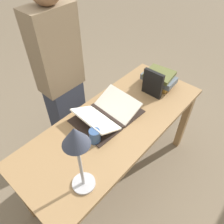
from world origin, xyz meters
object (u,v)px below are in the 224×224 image
(person_reader, at_px, (62,83))
(open_book, at_px, (107,114))
(book_stack_tall, at_px, (159,79))
(book_standing_upright, at_px, (153,84))
(reading_lamp, at_px, (77,145))
(coffee_mug, at_px, (95,136))

(person_reader, bearing_deg, open_book, -89.45)
(book_stack_tall, distance_m, book_standing_upright, 0.15)
(book_standing_upright, distance_m, reading_lamp, 0.99)
(person_reader, bearing_deg, book_stack_tall, -45.09)
(reading_lamp, bearing_deg, person_reader, -121.93)
(open_book, height_order, coffee_mug, open_book)
(book_stack_tall, bearing_deg, coffee_mug, 1.42)
(reading_lamp, bearing_deg, book_standing_upright, -169.77)
(open_book, xyz_separation_m, book_standing_upright, (-0.44, 0.10, 0.08))
(book_standing_upright, height_order, coffee_mug, book_standing_upright)
(open_book, height_order, reading_lamp, reading_lamp)
(reading_lamp, height_order, coffee_mug, reading_lamp)
(open_book, relative_size, coffee_mug, 4.74)
(book_standing_upright, distance_m, person_reader, 0.77)
(reading_lamp, height_order, person_reader, person_reader)
(open_book, relative_size, reading_lamp, 1.04)
(reading_lamp, distance_m, person_reader, 0.98)
(book_stack_tall, xyz_separation_m, book_standing_upright, (0.15, 0.03, 0.04))
(book_stack_tall, relative_size, reading_lamp, 0.59)
(open_book, bearing_deg, reading_lamp, 31.86)
(book_stack_tall, height_order, reading_lamp, reading_lamp)
(book_standing_upright, height_order, person_reader, person_reader)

